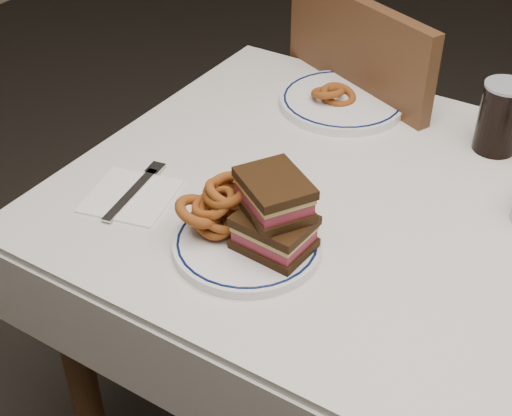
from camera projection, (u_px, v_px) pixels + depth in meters
The scene contains 10 objects.
dining_table at pixel (418, 267), 1.26m from camera, with size 1.27×0.87×0.75m.
chair_far at pixel (384, 159), 1.77m from camera, with size 0.58×0.58×0.95m.
main_plate at pixel (247, 243), 1.13m from camera, with size 0.24×0.24×0.02m.
reuben_sandwich at pixel (274, 214), 1.09m from camera, with size 0.14×0.14×0.12m.
onion_rings_main at pixel (216, 208), 1.12m from camera, with size 0.11×0.12×0.11m.
ketchup_ramekin at pixel (258, 198), 1.18m from camera, with size 0.06×0.06×0.04m.
beer_mug at pixel (502, 117), 1.33m from camera, with size 0.12×0.08×0.14m.
far_plate at pixel (342, 101), 1.50m from camera, with size 0.26×0.26×0.02m.
onion_rings_far at pixel (333, 94), 1.49m from camera, with size 0.09×0.09×0.05m.
napkin_fork at pixel (132, 195), 1.25m from camera, with size 0.17×0.19×0.01m.
Camera 1 is at (0.26, -0.95, 1.49)m, focal length 50.00 mm.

